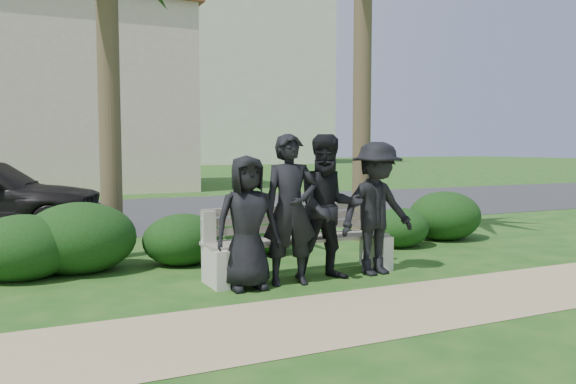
% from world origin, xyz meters
% --- Properties ---
extents(ground, '(160.00, 160.00, 0.00)m').
position_xyz_m(ground, '(0.00, 0.00, 0.00)').
color(ground, '#194B15').
rests_on(ground, ground).
extents(footpath, '(30.00, 1.60, 0.01)m').
position_xyz_m(footpath, '(0.00, -1.80, 0.00)').
color(footpath, tan).
rests_on(footpath, ground).
extents(asphalt_street, '(160.00, 8.00, 0.01)m').
position_xyz_m(asphalt_street, '(0.00, 8.00, 0.00)').
color(asphalt_street, '#2D2D30').
rests_on(asphalt_street, ground).
extents(stucco_bldg_right, '(8.40, 8.40, 7.30)m').
position_xyz_m(stucco_bldg_right, '(-1.00, 18.00, 3.66)').
color(stucco_bldg_right, beige).
rests_on(stucco_bldg_right, ground).
extents(hotel_tower, '(26.00, 18.00, 37.30)m').
position_xyz_m(hotel_tower, '(14.00, 55.00, 13.41)').
color(hotel_tower, '#ECE3C6').
rests_on(hotel_tower, ground).
extents(park_bench, '(2.52, 0.65, 0.88)m').
position_xyz_m(park_bench, '(0.30, -0.04, 0.40)').
color(park_bench, gray).
rests_on(park_bench, ground).
extents(man_a, '(0.80, 0.54, 1.57)m').
position_xyz_m(man_a, '(-0.57, -0.41, 0.78)').
color(man_a, black).
rests_on(man_a, ground).
extents(man_b, '(0.73, 0.55, 1.82)m').
position_xyz_m(man_b, '(-0.01, -0.41, 0.91)').
color(man_b, black).
rests_on(man_b, ground).
extents(man_c, '(1.01, 0.86, 1.82)m').
position_xyz_m(man_c, '(0.53, -0.39, 0.91)').
color(man_c, black).
rests_on(man_c, ground).
extents(man_d, '(1.17, 0.75, 1.73)m').
position_xyz_m(man_d, '(1.23, -0.40, 0.86)').
color(man_d, black).
rests_on(man_d, ground).
extents(hedge_a, '(1.30, 1.07, 0.84)m').
position_xyz_m(hedge_a, '(-2.97, 1.25, 0.42)').
color(hedge_a, '#16330E').
rests_on(hedge_a, ground).
extents(hedge_b, '(1.48, 1.22, 0.96)m').
position_xyz_m(hedge_b, '(-2.27, 1.38, 0.48)').
color(hedge_b, '#16330E').
rests_on(hedge_b, ground).
extents(hedge_c, '(1.14, 0.94, 0.75)m').
position_xyz_m(hedge_c, '(-0.90, 1.29, 0.37)').
color(hedge_c, '#16330E').
rests_on(hedge_c, ground).
extents(hedge_d, '(1.21, 1.00, 0.79)m').
position_xyz_m(hedge_d, '(0.44, 1.63, 0.40)').
color(hedge_d, '#16330E').
rests_on(hedge_d, ground).
extents(hedge_e, '(1.04, 0.86, 0.68)m').
position_xyz_m(hedge_e, '(2.73, 1.16, 0.34)').
color(hedge_e, '#16330E').
rests_on(hedge_e, ground).
extents(hedge_f, '(1.38, 1.14, 0.90)m').
position_xyz_m(hedge_f, '(3.95, 1.47, 0.45)').
color(hedge_f, '#16330E').
rests_on(hedge_f, ground).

